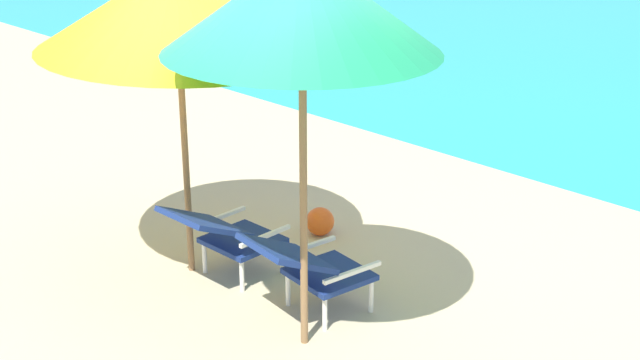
# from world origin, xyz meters

# --- Properties ---
(ground_plane) EXTENTS (40.00, 40.00, 0.00)m
(ground_plane) POSITION_xyz_m (0.00, 4.00, 0.00)
(ground_plane) COLOR #CCB78E
(lounge_chair_left) EXTENTS (0.56, 0.88, 0.68)m
(lounge_chair_left) POSITION_xyz_m (-0.37, 0.04, 0.40)
(lounge_chair_left) COLOR navy
(lounge_chair_left) RESTS_ON ground_plane
(lounge_chair_right) EXTENTS (0.65, 0.94, 0.68)m
(lounge_chair_right) POSITION_xyz_m (0.48, 0.11, 0.40)
(lounge_chair_right) COLOR navy
(lounge_chair_right) RESTS_ON ground_plane
(beach_umbrella_left) EXTENTS (2.82, 2.83, 2.45)m
(beach_umbrella_left) POSITION_xyz_m (-0.70, -0.04, 2.08)
(beach_umbrella_left) COLOR olive
(beach_umbrella_left) RESTS_ON ground_plane
(beach_umbrella_right) EXTENTS (2.07, 2.08, 2.62)m
(beach_umbrella_right) POSITION_xyz_m (0.70, -0.17, 2.30)
(beach_umbrella_right) COLOR olive
(beach_umbrella_right) RESTS_ON ground_plane
(beach_ball) EXTENTS (0.25, 0.25, 0.25)m
(beach_ball) POSITION_xyz_m (-0.44, 1.14, 0.12)
(beach_ball) COLOR #EA5619
(beach_ball) RESTS_ON ground_plane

